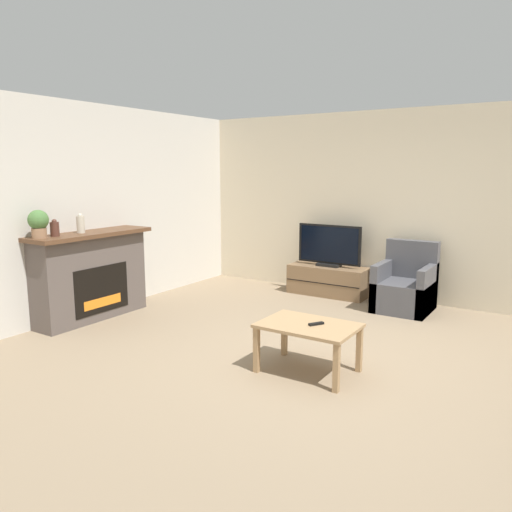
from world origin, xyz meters
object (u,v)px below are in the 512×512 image
mantel_vase_left (55,228)px  armchair (405,288)px  tv (329,247)px  coffee_table (308,331)px  fireplace (91,275)px  tv_stand (328,280)px  remote (316,324)px  mantel_vase_centre_left (81,224)px  potted_plant (38,223)px

mantel_vase_left → armchair: 4.49m
tv → coffee_table: bearing=-69.1°
fireplace → tv_stand: fireplace is taller
mantel_vase_left → remote: (3.13, 0.44, -0.72)m
fireplace → coffee_table: 3.08m
mantel_vase_left → armchair: (3.21, 3.01, -0.90)m
fireplace → armchair: bearing=38.1°
fireplace → remote: fireplace is taller
mantel_vase_centre_left → tv_stand: mantel_vase_centre_left is taller
potted_plant → remote: potted_plant is taller
mantel_vase_centre_left → tv_stand: 3.62m
mantel_vase_left → tv_stand: 3.90m
fireplace → coffee_table: size_ratio=1.82×
armchair → coffee_table: 2.59m
remote → fireplace: bearing=-149.3°
mantel_vase_centre_left → remote: bearing=1.5°
mantel_vase_left → potted_plant: bearing=-90.0°
mantel_vase_left → coffee_table: bearing=7.9°
fireplace → mantel_vase_left: (0.02, -0.48, 0.64)m
mantel_vase_centre_left → coffee_table: 3.17m
armchair → remote: (-0.07, -2.57, 0.18)m
armchair → potted_plant: bearing=-135.0°
fireplace → mantel_vase_centre_left: 0.67m
remote → tv: bearing=143.8°
tv → coffee_table: 3.00m
coffee_table → potted_plant: bearing=-168.5°
remote → mantel_vase_centre_left: bearing=-147.1°
mantel_vase_left → armchair: size_ratio=0.22×
mantel_vase_centre_left → tv: 3.51m
mantel_vase_centre_left → tv_stand: (2.00, 2.85, -1.00)m
fireplace → mantel_vase_centre_left: mantel_vase_centre_left is taller
tv → fireplace: bearing=-126.4°
tv_stand → coffee_table: 2.99m
armchair → mantel_vase_centre_left: bearing=-140.5°
tv_stand → potted_plant: bearing=-120.3°
fireplace → potted_plant: (0.02, -0.68, 0.72)m
armchair → coffee_table: (-0.15, -2.58, 0.10)m
mantel_vase_left → tv_stand: bearing=58.1°
mantel_vase_centre_left → armchair: (3.21, 2.65, -0.92)m
fireplace → mantel_vase_centre_left: (0.02, -0.12, 0.66)m
fireplace → potted_plant: potted_plant is taller
fireplace → remote: 3.15m
coffee_table → remote: bearing=13.0°
tv → remote: 3.00m
remote → potted_plant: bearing=-137.0°
mantel_vase_left → potted_plant: 0.22m
potted_plant → armchair: 4.64m
tv → remote: (1.14, -2.77, -0.26)m
remote → tv_stand: bearing=143.8°
tv_stand → remote: remote is taller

